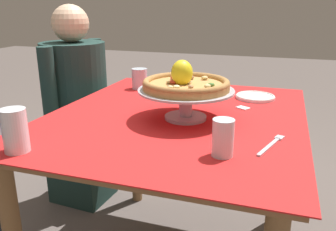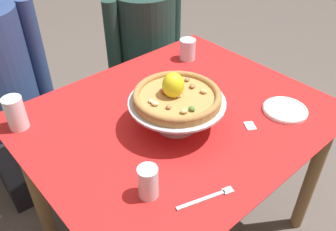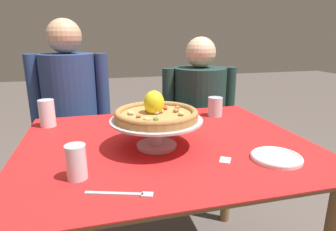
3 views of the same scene
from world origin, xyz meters
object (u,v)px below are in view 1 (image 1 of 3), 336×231
(pizza, at_px, (186,83))
(water_glass_back_left, at_px, (15,133))
(water_glass_front_left, at_px, (223,140))
(dinner_fork, at_px, (272,144))
(water_glass_back_right, at_px, (140,80))
(diner_right, at_px, (77,110))
(sugar_packet, at_px, (243,108))
(side_plate, at_px, (255,97))
(pizza_stand, at_px, (186,98))

(pizza, distance_m, water_glass_back_left, 0.60)
(water_glass_front_left, relative_size, dinner_fork, 0.58)
(pizza, bearing_deg, water_glass_back_right, 41.40)
(pizza, bearing_deg, diner_right, 58.87)
(dinner_fork, height_order, sugar_packet, dinner_fork)
(water_glass_back_right, relative_size, water_glass_back_left, 0.79)
(sugar_packet, relative_size, diner_right, 0.04)
(dinner_fork, bearing_deg, water_glass_front_left, 133.69)
(pizza, bearing_deg, side_plate, -30.35)
(dinner_fork, bearing_deg, pizza_stand, 62.93)
(side_plate, distance_m, dinner_fork, 0.56)
(pizza_stand, xyz_separation_m, dinner_fork, (-0.16, -0.32, -0.08))
(diner_right, bearing_deg, dinner_fork, -119.92)
(pizza_stand, xyz_separation_m, water_glass_back_right, (0.40, 0.35, -0.04))
(water_glass_back_left, height_order, dinner_fork, water_glass_back_left)
(pizza_stand, relative_size, sugar_packet, 7.12)
(pizza_stand, height_order, dinner_fork, pizza_stand)
(dinner_fork, xyz_separation_m, diner_right, (0.64, 1.10, -0.18))
(water_glass_back_right, bearing_deg, pizza, -138.60)
(water_glass_back_right, bearing_deg, diner_right, 80.54)
(water_glass_back_left, distance_m, diner_right, 1.03)
(pizza_stand, relative_size, water_glass_back_left, 2.75)
(diner_right, bearing_deg, water_glass_back_left, -156.70)
(water_glass_back_left, bearing_deg, pizza, -40.59)
(water_glass_back_left, bearing_deg, diner_right, 23.30)
(water_glass_front_left, height_order, water_glass_back_left, water_glass_back_left)
(pizza_stand, xyz_separation_m, water_glass_front_left, (-0.29, -0.19, -0.03))
(water_glass_back_left, relative_size, dinner_fork, 0.70)
(pizza_stand, xyz_separation_m, sugar_packet, (0.20, -0.19, -0.08))
(side_plate, distance_m, diner_right, 1.03)
(pizza_stand, height_order, water_glass_back_right, pizza_stand)
(sugar_packet, bearing_deg, pizza_stand, 136.93)
(pizza, bearing_deg, water_glass_front_left, -146.55)
(water_glass_back_right, relative_size, diner_right, 0.09)
(water_glass_back_left, relative_size, side_plate, 0.73)
(water_glass_front_left, distance_m, sugar_packet, 0.50)
(side_plate, height_order, sugar_packet, side_plate)
(side_plate, bearing_deg, diner_right, 85.03)
(water_glass_back_left, xyz_separation_m, diner_right, (0.92, 0.40, -0.24))
(water_glass_back_right, bearing_deg, side_plate, -91.61)
(side_plate, relative_size, dinner_fork, 0.95)
(dinner_fork, bearing_deg, sugar_packet, 19.68)
(water_glass_back_left, xyz_separation_m, dinner_fork, (0.29, -0.71, -0.05))
(pizza, distance_m, water_glass_front_left, 0.36)
(pizza, distance_m, dinner_fork, 0.39)
(water_glass_back_left, xyz_separation_m, sugar_packet, (0.65, -0.58, -0.05))
(water_glass_front_left, xyz_separation_m, water_glass_back_right, (0.69, 0.54, -0.00))
(side_plate, xyz_separation_m, sugar_packet, (-0.18, 0.03, -0.01))
(water_glass_front_left, bearing_deg, diner_right, 51.94)
(pizza_stand, distance_m, pizza, 0.06)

